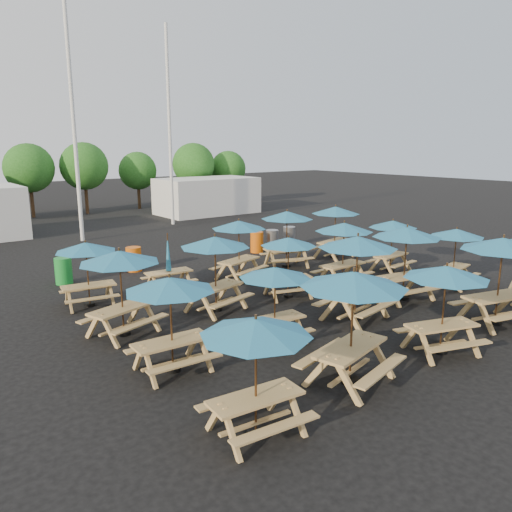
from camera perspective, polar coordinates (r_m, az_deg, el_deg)
ground at (r=17.02m, az=3.10°, el=-4.49°), size 120.00×120.00×0.00m
picnic_unit_0 at (r=8.54m, az=-0.03°, el=-8.90°), size 2.14×2.14×2.17m
picnic_unit_1 at (r=11.05m, az=-9.81°, el=-3.80°), size 2.10×2.10×2.22m
picnic_unit_2 at (r=13.47m, az=-15.32°, el=-0.62°), size 2.64×2.64×2.34m
picnic_unit_3 at (r=16.32m, az=-18.86°, el=0.58°), size 2.14×2.14×2.07m
picnic_unit_4 at (r=10.49m, az=11.09°, el=-3.40°), size 2.70×2.70×2.49m
picnic_unit_5 at (r=12.53m, az=2.18°, el=-2.41°), size 2.00×2.00×2.03m
picnic_unit_6 at (r=14.99m, az=-4.71°, el=1.13°), size 2.57×2.57×2.34m
picnic_unit_7 at (r=17.63m, az=-9.96°, el=-1.23°), size 1.70×1.51×2.04m
picnic_unit_8 at (r=12.70m, az=20.90°, el=-2.28°), size 2.54×2.54×2.22m
picnic_unit_9 at (r=14.45m, az=11.54°, el=1.02°), size 2.58×2.58×2.50m
picnic_unit_10 at (r=16.39m, az=3.73°, el=1.25°), size 2.33×2.33×2.05m
picnic_unit_11 at (r=18.64m, az=-1.98°, el=3.21°), size 2.52×2.52×2.26m
picnic_unit_12 at (r=15.38m, az=26.36°, el=0.73°), size 2.79×2.79×2.52m
picnic_unit_13 at (r=16.78m, az=16.84°, el=2.15°), size 2.55×2.55×2.44m
picnic_unit_14 at (r=18.16m, az=10.03°, el=2.86°), size 2.14×2.14×2.29m
picnic_unit_15 at (r=20.54m, az=3.56°, el=4.31°), size 2.71×2.71×2.36m
picnic_unit_17 at (r=19.07m, az=21.92°, el=2.11°), size 2.23×2.23×2.11m
picnic_unit_18 at (r=20.50m, az=15.36°, el=3.21°), size 2.05×2.05×2.09m
picnic_unit_19 at (r=22.44m, az=9.07°, el=4.86°), size 2.49×2.49×2.34m
waste_bin_0 at (r=19.55m, az=-21.14°, el=-1.59°), size 0.61×0.61×0.98m
waste_bin_1 at (r=20.68m, az=-13.80°, el=-0.35°), size 0.61×0.61×0.98m
waste_bin_2 at (r=23.58m, az=0.10°, el=1.60°), size 0.61×0.61×0.98m
waste_bin_3 at (r=24.12m, az=1.84°, el=1.84°), size 0.61×0.61×0.98m
waste_bin_4 at (r=25.13m, az=3.81°, el=2.26°), size 0.61×0.61×0.98m
mast_0 at (r=27.68m, az=-20.11°, el=13.96°), size 0.20×0.20×12.00m
mast_1 at (r=32.10m, az=-9.86°, el=14.25°), size 0.20×0.20×12.00m
event_tent_1 at (r=37.13m, az=-5.61°, el=6.86°), size 7.00×4.00×2.60m
tree_3 at (r=38.08m, az=-24.52°, el=9.12°), size 3.36×3.36×5.09m
tree_4 at (r=38.66m, az=-19.05°, el=9.68°), size 3.41×3.41×5.17m
tree_5 at (r=40.68m, az=-13.37°, el=9.45°), size 2.94×2.94×4.45m
tree_6 at (r=40.94m, az=-7.16°, el=10.35°), size 3.38×3.38×5.13m
tree_7 at (r=42.81m, az=-3.20°, el=9.94°), size 2.95×2.95×4.48m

